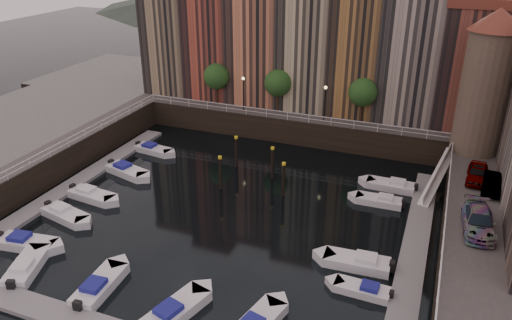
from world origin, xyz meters
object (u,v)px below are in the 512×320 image
at_px(car_a, 477,174).
at_px(mooring_pilings, 253,167).
at_px(gangway, 438,174).
at_px(car_b, 491,184).
at_px(corner_tower, 487,80).
at_px(boat_left_0, 26,243).
at_px(car_c, 478,222).
at_px(boat_left_2, 91,195).
at_px(boat_left_1, 65,214).

bearing_deg(car_a, mooring_pilings, -171.35).
distance_m(gangway, car_b, 6.13).
bearing_deg(corner_tower, car_a, -88.12).
distance_m(boat_left_0, car_c, 34.69).
bearing_deg(car_c, boat_left_2, 179.56).
distance_m(gangway, boat_left_1, 34.42).
xyz_separation_m(mooring_pilings, boat_left_0, (-12.55, -17.14, -1.26)).
bearing_deg(car_a, car_c, -86.47).
xyz_separation_m(corner_tower, mooring_pilings, (-20.08, -8.97, -8.54)).
relative_size(boat_left_0, boat_left_1, 1.02).
bearing_deg(boat_left_1, mooring_pilings, 56.72).
relative_size(boat_left_2, car_b, 1.25).
xyz_separation_m(gangway, car_b, (4.23, -4.09, 1.75)).
distance_m(boat_left_2, car_b, 35.58).
height_order(gangway, car_b, car_b).
bearing_deg(boat_left_0, boat_left_1, 83.98).
bearing_deg(car_a, car_b, -50.21).
distance_m(gangway, boat_left_0, 36.79).
xyz_separation_m(gangway, boat_left_2, (-29.98, -13.29, -1.53)).
bearing_deg(gangway, car_a, -39.73).
relative_size(mooring_pilings, boat_left_0, 1.36).
relative_size(car_b, car_c, 0.77).
bearing_deg(car_c, mooring_pilings, 157.71).
bearing_deg(boat_left_1, corner_tower, 45.43).
bearing_deg(corner_tower, boat_left_0, -141.33).
height_order(car_a, car_c, car_c).
height_order(corner_tower, boat_left_0, corner_tower).
relative_size(gangway, car_b, 2.06).
bearing_deg(car_c, corner_tower, 86.71).
bearing_deg(boat_left_2, gangway, 29.54).
relative_size(mooring_pilings, boat_left_2, 1.39).
bearing_deg(corner_tower, mooring_pilings, -155.92).
distance_m(car_b, car_c, 7.10).
bearing_deg(boat_left_0, car_b, 19.22).
distance_m(mooring_pilings, boat_left_2, 15.60).
bearing_deg(corner_tower, gangway, -122.80).
bearing_deg(mooring_pilings, corner_tower, 24.08).
distance_m(boat_left_0, boat_left_1, 4.64).
bearing_deg(gangway, boat_left_1, -150.41).
xyz_separation_m(corner_tower, boat_left_1, (-32.80, -21.48, -9.81)).
height_order(gangway, mooring_pilings, gangway).
relative_size(corner_tower, boat_left_1, 2.72).
xyz_separation_m(corner_tower, gangway, (-2.90, -4.50, -8.28)).
bearing_deg(corner_tower, car_c, -89.07).
relative_size(gangway, mooring_pilings, 1.18).
distance_m(boat_left_2, car_a, 34.96).
relative_size(boat_left_0, car_c, 0.98).
distance_m(corner_tower, boat_left_1, 40.42).
bearing_deg(boat_left_0, gangway, 27.93).
xyz_separation_m(corner_tower, car_b, (1.33, -8.59, -6.53)).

